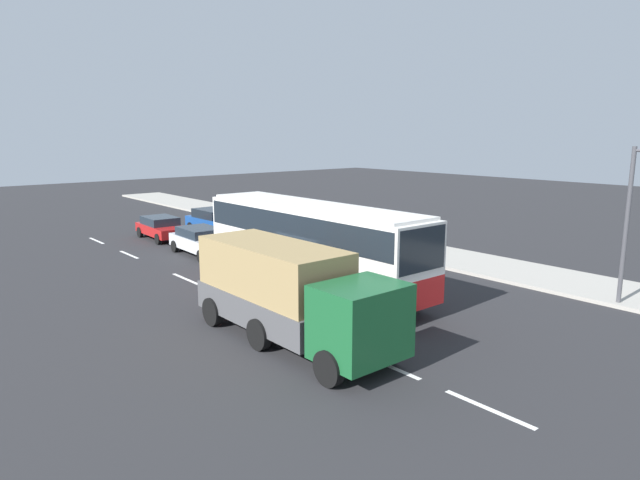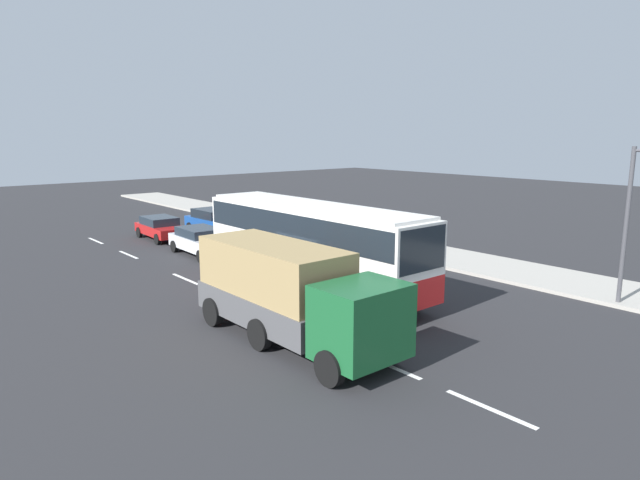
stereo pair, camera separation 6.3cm
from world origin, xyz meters
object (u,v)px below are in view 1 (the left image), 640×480
coach_bus (311,237)px  car_silver_hatch (202,240)px  car_red_compact (162,227)px  pedestrian_near_curb (382,228)px  car_blue_saloon (215,221)px  street_lamp (635,213)px  cargo_truck (289,291)px

coach_bus → car_silver_hatch: (-8.95, -0.19, -1.44)m
car_red_compact → pedestrian_near_curb: size_ratio=2.66×
car_blue_saloon → street_lamp: bearing=7.8°
car_silver_hatch → pedestrian_near_curb: size_ratio=2.83×
coach_bus → car_silver_hatch: bearing=-178.8°
cargo_truck → car_blue_saloon: bearing=157.1°
car_blue_saloon → pedestrian_near_curb: size_ratio=2.97×
car_red_compact → street_lamp: size_ratio=0.74×
car_red_compact → pedestrian_near_curb: (10.25, 8.62, 0.34)m
coach_bus → car_silver_hatch: coach_bus is taller
car_blue_saloon → pedestrian_near_curb: pedestrian_near_curb is taller
car_blue_saloon → street_lamp: (23.47, 3.87, 2.72)m
car_red_compact → car_silver_hatch: (5.61, -0.27, 0.04)m
car_silver_hatch → pedestrian_near_curb: bearing=64.5°
coach_bus → pedestrian_near_curb: 9.78m
pedestrian_near_curb → street_lamp: size_ratio=0.28×
street_lamp → cargo_truck: bearing=-114.9°
car_red_compact → car_blue_saloon: 3.45m
car_blue_saloon → car_silver_hatch: bearing=-37.3°
car_silver_hatch → street_lamp: size_ratio=0.79×
pedestrian_near_curb → coach_bus: bearing=-142.3°
pedestrian_near_curb → car_red_compact: bearing=141.5°
pedestrian_near_curb → cargo_truck: bearing=-135.6°
cargo_truck → car_red_compact: (-18.60, 4.25, -0.87)m
car_silver_hatch → street_lamp: bearing=24.5°
car_silver_hatch → car_blue_saloon: 6.32m
car_silver_hatch → coach_bus: bearing=3.3°
car_silver_hatch → cargo_truck: bearing=-15.0°
street_lamp → pedestrian_near_curb: bearing=174.4°
cargo_truck → street_lamp: (5.34, 11.54, 1.95)m
coach_bus → street_lamp: (9.39, 7.36, 1.34)m
cargo_truck → pedestrian_near_curb: size_ratio=4.82×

